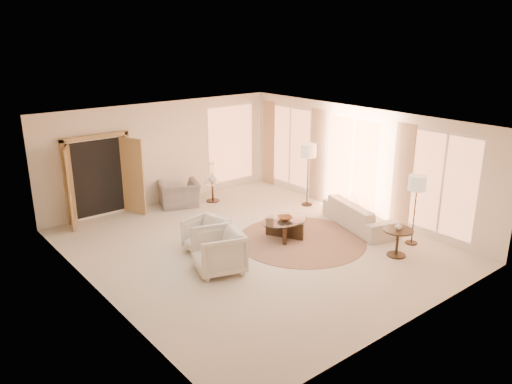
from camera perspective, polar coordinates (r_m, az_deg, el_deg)
room at (r=10.76m, az=-0.32°, el=0.59°), size 7.04×8.04×2.83m
windows_right at (r=13.18m, az=11.24°, el=3.29°), size 0.10×6.40×2.40m
window_back_corner at (r=15.16m, az=-2.84°, el=5.52°), size 1.70×0.10×2.40m
curtains_right at (r=13.73m, az=8.23°, el=3.82°), size 0.06×5.20×2.60m
french_doors at (r=13.16m, az=-17.41°, el=1.50°), size 1.95×0.66×2.16m
area_rug at (r=11.60m, az=5.17°, el=-5.49°), size 3.61×3.61×0.01m
sofa at (r=12.51m, az=11.80°, el=-2.51°), size 1.42×2.33×0.64m
armchair_left at (r=10.91m, az=-5.70°, el=-4.77°), size 0.87×0.91×0.82m
armchair_right at (r=9.99m, az=-4.33°, el=-6.54°), size 1.12×1.15×0.95m
accent_chair at (r=13.79m, az=-8.82°, el=0.21°), size 1.21×0.99×0.91m
coffee_table at (r=11.62m, az=3.28°, el=-3.94°), size 1.35×1.35×0.45m
end_table at (r=11.06m, az=15.88°, el=-5.06°), size 0.64×0.64×0.60m
side_table at (r=14.10m, az=-4.99°, el=0.26°), size 0.48×0.48×0.56m
floor_lamp_near at (r=13.51m, az=6.02°, el=4.40°), size 0.42×0.42×1.72m
floor_lamp_far at (r=11.48m, az=17.93°, el=0.64°), size 0.39×0.39×1.60m
bowl at (r=11.54m, az=3.30°, el=-2.99°), size 0.44×0.44×0.08m
end_vase at (r=10.96m, az=15.99°, el=-3.80°), size 0.19×0.19×0.16m
side_vase at (r=14.00m, az=-5.02°, el=1.61°), size 0.26×0.26×0.26m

